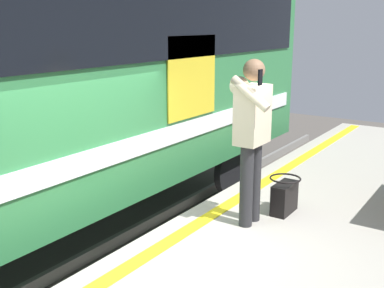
{
  "coord_description": "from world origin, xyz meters",
  "views": [
    {
      "loc": [
        3.33,
        2.84,
        3.05
      ],
      "look_at": [
        -0.45,
        0.3,
        1.89
      ],
      "focal_mm": 44.27,
      "sensor_mm": 36.0,
      "label": 1
    }
  ],
  "objects": [
    {
      "name": "passenger",
      "position": [
        -0.91,
        0.72,
        2.02
      ],
      "size": [
        0.57,
        0.55,
        1.73
      ],
      "color": "#262628",
      "rests_on": "platform"
    },
    {
      "name": "safety_line",
      "position": [
        0.0,
        0.3,
        1.0
      ],
      "size": [
        13.14,
        0.16,
        0.01
      ],
      "primitive_type": "cube",
      "color": "yellow",
      "rests_on": "platform"
    },
    {
      "name": "track_rail_near",
      "position": [
        0.0,
        -1.47,
        0.08
      ],
      "size": [
        17.42,
        0.08,
        0.16
      ],
      "primitive_type": "cube",
      "color": "slate",
      "rests_on": "ground"
    },
    {
      "name": "handbag",
      "position": [
        -1.37,
        0.93,
        1.19
      ],
      "size": [
        0.39,
        0.35,
        0.41
      ],
      "color": "black",
      "rests_on": "platform"
    }
  ]
}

